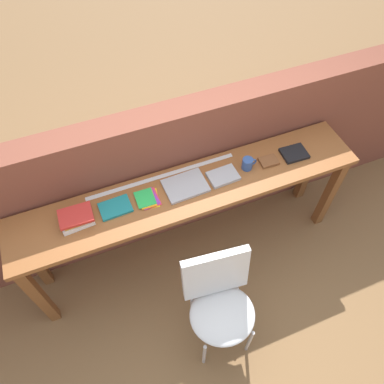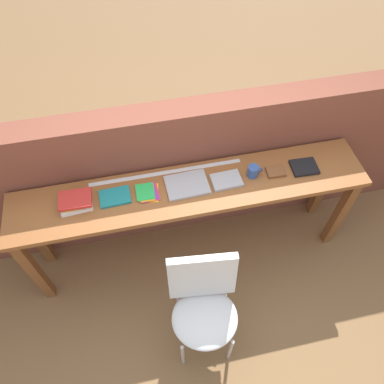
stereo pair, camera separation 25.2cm
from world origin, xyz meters
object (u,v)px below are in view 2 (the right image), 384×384
at_px(book_stack_leftmost, 76,201).
at_px(mug, 253,171).
at_px(pamphlet_pile_colourful, 148,192).
at_px(leather_journal_brown, 276,172).
at_px(book_repair_rightmost, 304,167).
at_px(magazine_cycling, 115,197).
at_px(chair_white_moulded, 204,304).
at_px(book_open_centre, 187,185).

xyz_separation_m(book_stack_leftmost, mug, (1.22, -0.00, 0.01)).
height_order(pamphlet_pile_colourful, leather_journal_brown, leather_journal_brown).
bearing_deg(book_repair_rightmost, leather_journal_brown, -178.29).
xyz_separation_m(magazine_cycling, leather_journal_brown, (1.13, -0.02, 0.00)).
bearing_deg(chair_white_moulded, book_stack_leftmost, 134.95).
bearing_deg(book_stack_leftmost, book_open_centre, 0.14).
bearing_deg(book_open_centre, leather_journal_brown, -3.39).
relative_size(chair_white_moulded, mug, 8.10).
relative_size(magazine_cycling, book_open_centre, 0.71).
distance_m(book_stack_leftmost, book_open_centre, 0.75).
bearing_deg(chair_white_moulded, pamphlet_pile_colourful, 108.33).
distance_m(magazine_cycling, pamphlet_pile_colourful, 0.22).
bearing_deg(book_open_centre, book_stack_leftmost, 178.18).
bearing_deg(leather_journal_brown, book_open_centre, -178.96).
distance_m(pamphlet_pile_colourful, book_repair_rightmost, 1.12).
height_order(book_stack_leftmost, mug, mug).
distance_m(magazine_cycling, book_repair_rightmost, 1.35).
distance_m(chair_white_moulded, leather_journal_brown, 1.04).
distance_m(leather_journal_brown, book_repair_rightmost, 0.21).
bearing_deg(mug, chair_white_moulded, -125.74).
xyz_separation_m(book_open_centre, leather_journal_brown, (0.64, -0.02, 0.00)).
relative_size(chair_white_moulded, book_open_centre, 3.07).
height_order(magazine_cycling, mug, mug).
relative_size(chair_white_moulded, book_repair_rightmost, 4.86).
relative_size(magazine_cycling, leather_journal_brown, 1.58).
bearing_deg(magazine_cycling, leather_journal_brown, -2.98).
bearing_deg(leather_journal_brown, book_stack_leftmost, -178.11).
distance_m(chair_white_moulded, magazine_cycling, 0.92).
distance_m(chair_white_moulded, pamphlet_pile_colourful, 0.83).
xyz_separation_m(magazine_cycling, mug, (0.97, -0.01, 0.04)).
bearing_deg(mug, book_repair_rightmost, -2.14).
height_order(chair_white_moulded, book_stack_leftmost, book_stack_leftmost).
relative_size(chair_white_moulded, magazine_cycling, 4.33).
bearing_deg(book_repair_rightmost, book_stack_leftmost, -178.06).
distance_m(magazine_cycling, leather_journal_brown, 1.13).
bearing_deg(pamphlet_pile_colourful, book_open_centre, 1.05).
bearing_deg(pamphlet_pile_colourful, book_repair_rightmost, -0.72).
xyz_separation_m(mug, book_repair_rightmost, (0.38, -0.01, -0.03)).
distance_m(pamphlet_pile_colourful, book_open_centre, 0.27).
bearing_deg(book_stack_leftmost, mug, -0.15).
relative_size(book_stack_leftmost, pamphlet_pile_colourful, 1.27).
relative_size(chair_white_moulded, book_stack_leftmost, 4.05).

